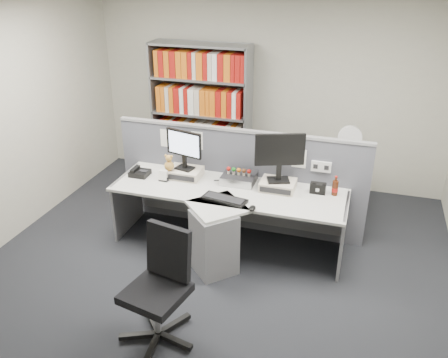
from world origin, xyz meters
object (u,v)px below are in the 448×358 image
(desk_phone, at_px, (139,173))
(desk_fan, at_px, (350,140))
(mouse, at_px, (252,208))
(desk_calendar, at_px, (164,176))
(monitor_right, at_px, (280,153))
(keyboard, at_px, (224,199))
(cola_bottle, at_px, (335,188))
(filing_cabinet, at_px, (344,188))
(office_chair, at_px, (161,283))
(monitor_left, at_px, (184,146))
(shelving_unit, at_px, (201,116))
(speaker, at_px, (318,188))
(desk, at_px, (223,219))
(desktop_pc, at_px, (239,178))

(desk_phone, distance_m, desk_fan, 2.58)
(mouse, xyz_separation_m, desk_calendar, (-1.14, 0.37, 0.03))
(monitor_right, xyz_separation_m, desk_calendar, (-1.29, -0.18, -0.37))
(keyboard, xyz_separation_m, desk_fan, (1.16, 1.45, 0.27))
(desk_calendar, height_order, cola_bottle, cola_bottle)
(filing_cabinet, bearing_deg, desk_calendar, -148.85)
(mouse, xyz_separation_m, office_chair, (-0.50, -1.16, -0.20))
(keyboard, bearing_deg, monitor_left, 145.01)
(monitor_right, bearing_deg, keyboard, -138.30)
(cola_bottle, relative_size, shelving_unit, 0.11)
(speaker, bearing_deg, desk, -156.02)
(keyboard, distance_m, shelving_unit, 2.13)
(mouse, distance_m, desk_calendar, 1.20)
(desk, relative_size, desk_fan, 5.28)
(desk_fan, bearing_deg, speaker, -104.15)
(monitor_right, relative_size, mouse, 4.90)
(mouse, height_order, shelving_unit, shelving_unit)
(desk_calendar, relative_size, shelving_unit, 0.06)
(desktop_pc, bearing_deg, mouse, -62.70)
(desk_calendar, distance_m, desk_fan, 2.32)
(speaker, height_order, desk_fan, desk_fan)
(monitor_left, relative_size, desk_phone, 2.17)
(desk_fan, bearing_deg, desk_calendar, -148.87)
(shelving_unit, bearing_deg, desk, -64.04)
(monitor_left, xyz_separation_m, mouse, (0.95, -0.54, -0.36))
(monitor_right, bearing_deg, cola_bottle, 4.40)
(shelving_unit, bearing_deg, desk_calendar, -85.55)
(monitor_right, xyz_separation_m, office_chair, (-0.66, -1.70, -0.61))
(desk, height_order, filing_cabinet, desk)
(mouse, height_order, desk_phone, desk_phone)
(speaker, height_order, office_chair, office_chair)
(desk_fan, bearing_deg, filing_cabinet, 90.00)
(monitor_right, distance_m, keyboard, 0.77)
(keyboard, bearing_deg, speaker, 27.21)
(filing_cabinet, relative_size, office_chair, 0.69)
(mouse, bearing_deg, monitor_left, 150.13)
(keyboard, bearing_deg, monitor_right, 41.70)
(desktop_pc, height_order, filing_cabinet, desktop_pc)
(speaker, bearing_deg, cola_bottle, 2.06)
(desk_phone, distance_m, office_chair, 1.86)
(desk_calendar, bearing_deg, speaker, 7.15)
(desktop_pc, distance_m, mouse, 0.66)
(desktop_pc, bearing_deg, keyboard, -93.22)
(desktop_pc, relative_size, cola_bottle, 1.67)
(monitor_right, bearing_deg, shelving_unit, 134.12)
(filing_cabinet, relative_size, desk_fan, 1.42)
(desktop_pc, xyz_separation_m, desk_fan, (1.14, 0.97, 0.24))
(office_chair, bearing_deg, keyboard, 82.17)
(mouse, relative_size, cola_bottle, 0.50)
(desktop_pc, xyz_separation_m, desk_phone, (-1.17, -0.17, -0.01))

